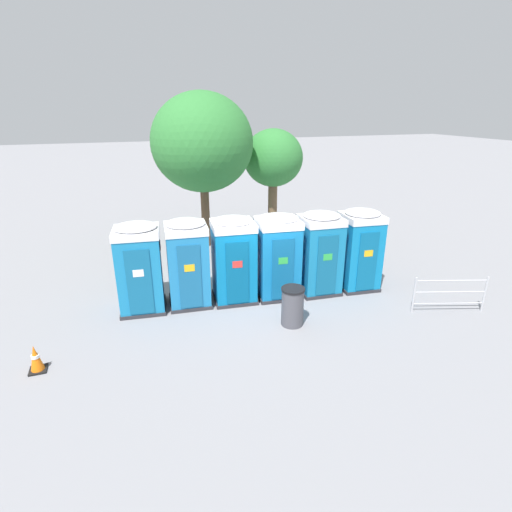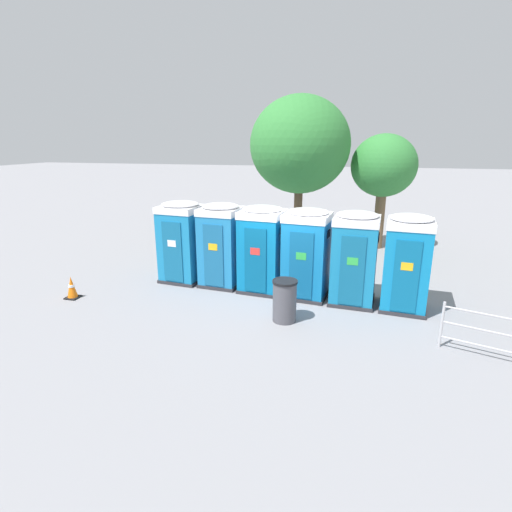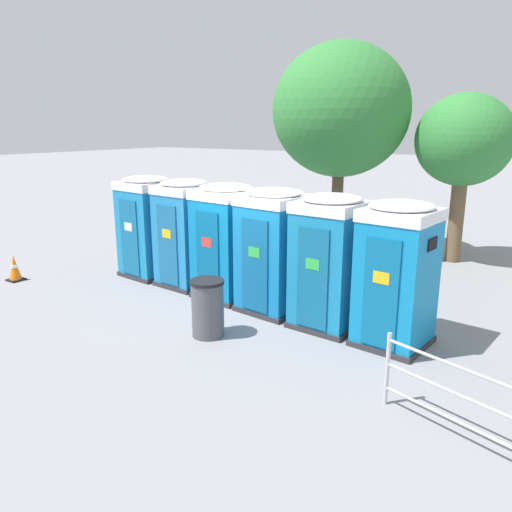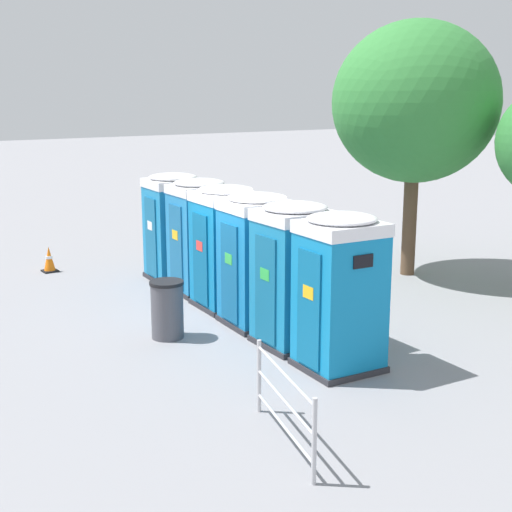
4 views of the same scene
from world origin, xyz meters
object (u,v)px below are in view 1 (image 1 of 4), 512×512
at_px(portapotty_0, 140,267).
at_px(event_barrier, 450,293).
at_px(traffic_cone, 36,359).
at_px(street_tree_1, 273,159).
at_px(portapotty_3, 278,256).
at_px(street_tree_0, 202,143).
at_px(trash_can, 293,306).
at_px(portapotty_5, 359,249).
at_px(portapotty_1, 188,263).
at_px(portapotty_2, 234,259).
at_px(portapotty_4, 320,252).

bearing_deg(portapotty_0, event_barrier, -20.17).
bearing_deg(traffic_cone, street_tree_1, 42.55).
xyz_separation_m(portapotty_3, street_tree_0, (-1.02, 5.31, 2.85)).
bearing_deg(trash_can, event_barrier, -9.98).
relative_size(portapotty_5, street_tree_0, 0.42).
relative_size(street_tree_0, event_barrier, 3.07).
relative_size(portapotty_1, street_tree_0, 0.42).
height_order(portapotty_1, trash_can, portapotty_1).
height_order(portapotty_3, street_tree_1, street_tree_1).
relative_size(portapotty_2, street_tree_0, 0.42).
bearing_deg(portapotty_2, portapotty_1, 172.56).
height_order(street_tree_0, trash_can, street_tree_0).
bearing_deg(portapotty_0, portapotty_2, -5.47).
distance_m(street_tree_1, trash_can, 8.75).
xyz_separation_m(portapotty_1, trash_can, (2.34, -2.12, -0.75)).
distance_m(portapotty_5, event_barrier, 2.85).
bearing_deg(traffic_cone, portapotty_2, 21.04).
height_order(portapotty_3, traffic_cone, portapotty_3).
distance_m(portapotty_1, event_barrier, 7.42).
bearing_deg(portapotty_4, portapotty_0, 173.88).
bearing_deg(street_tree_0, trash_can, -84.08).
distance_m(portapotty_2, portapotty_4, 2.65).
distance_m(portapotty_5, street_tree_1, 6.72).
distance_m(portapotty_0, street_tree_1, 8.65).
bearing_deg(portapotty_1, street_tree_1, 49.98).
xyz_separation_m(portapotty_5, traffic_cone, (-9.03, -1.51, -0.97)).
xyz_separation_m(portapotty_5, street_tree_0, (-3.66, 5.58, 2.85)).
relative_size(portapotty_3, portapotty_5, 1.00).
relative_size(portapotty_3, traffic_cone, 3.97).
relative_size(portapotty_0, event_barrier, 1.29).
height_order(portapotty_3, event_barrier, portapotty_3).
relative_size(portapotty_1, portapotty_4, 1.00).
distance_m(portapotty_1, street_tree_0, 5.96).
distance_m(portapotty_2, street_tree_0, 5.89).
xyz_separation_m(street_tree_1, event_barrier, (1.94, -8.69, -2.74)).
height_order(street_tree_1, traffic_cone, street_tree_1).
xyz_separation_m(portapotty_0, street_tree_1, (6.18, 5.71, 2.03)).
bearing_deg(traffic_cone, street_tree_0, 52.90).
bearing_deg(portapotty_0, portapotty_1, -3.51).
height_order(portapotty_3, portapotty_4, same).
relative_size(portapotty_1, portapotty_2, 1.00).
relative_size(street_tree_1, traffic_cone, 7.17).
relative_size(portapotty_0, street_tree_1, 0.55).
bearing_deg(portapotty_4, trash_can, -134.43).
distance_m(portapotty_2, event_barrier, 6.16).
relative_size(portapotty_4, portapotty_5, 1.00).
bearing_deg(portapotty_4, portapotty_5, -5.45).
relative_size(portapotty_2, portapotty_5, 1.00).
distance_m(portapotty_4, street_tree_0, 6.59).
bearing_deg(street_tree_1, trash_can, -107.64).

